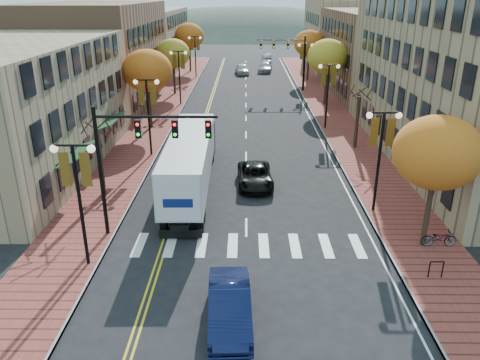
{
  "coord_description": "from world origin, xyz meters",
  "views": [
    {
      "loc": [
        -0.09,
        -19.01,
        12.11
      ],
      "look_at": [
        -0.36,
        5.54,
        2.2
      ],
      "focal_mm": 35.0,
      "sensor_mm": 36.0,
      "label": 1
    }
  ],
  "objects_px": {
    "semi_truck": "(191,156)",
    "navy_sedan": "(230,306)",
    "bicycle": "(439,238)",
    "black_suv": "(255,176)"
  },
  "relations": [
    {
      "from": "semi_truck",
      "to": "navy_sedan",
      "type": "height_order",
      "value": "semi_truck"
    },
    {
      "from": "bicycle",
      "to": "navy_sedan",
      "type": "bearing_deg",
      "value": 119.31
    },
    {
      "from": "semi_truck",
      "to": "navy_sedan",
      "type": "xyz_separation_m",
      "value": [
        2.9,
        -13.64,
        -1.44
      ]
    },
    {
      "from": "semi_truck",
      "to": "black_suv",
      "type": "bearing_deg",
      "value": 5.43
    },
    {
      "from": "navy_sedan",
      "to": "bicycle",
      "type": "distance_m",
      "value": 11.89
    },
    {
      "from": "semi_truck",
      "to": "black_suv",
      "type": "xyz_separation_m",
      "value": [
        4.15,
        0.46,
        -1.53
      ]
    },
    {
      "from": "semi_truck",
      "to": "bicycle",
      "type": "height_order",
      "value": "semi_truck"
    },
    {
      "from": "navy_sedan",
      "to": "black_suv",
      "type": "bearing_deg",
      "value": 81.89
    },
    {
      "from": "black_suv",
      "to": "bicycle",
      "type": "distance_m",
      "value": 12.32
    },
    {
      "from": "navy_sedan",
      "to": "semi_truck",
      "type": "bearing_deg",
      "value": 98.95
    }
  ]
}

